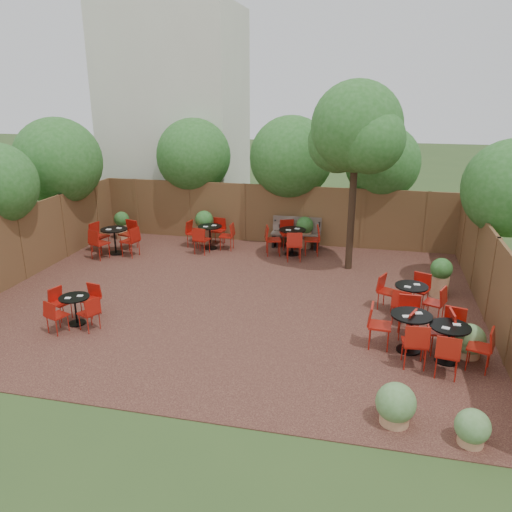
# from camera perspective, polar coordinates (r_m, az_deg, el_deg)

# --- Properties ---
(ground) EXTENTS (80.00, 80.00, 0.00)m
(ground) POSITION_cam_1_polar(r_m,az_deg,el_deg) (13.02, -2.52, -4.71)
(ground) COLOR #354F23
(ground) RESTS_ON ground
(courtyard_paving) EXTENTS (12.00, 10.00, 0.02)m
(courtyard_paving) POSITION_cam_1_polar(r_m,az_deg,el_deg) (13.02, -2.52, -4.67)
(courtyard_paving) COLOR #391C17
(courtyard_paving) RESTS_ON ground
(fence_back) EXTENTS (12.00, 0.08, 2.00)m
(fence_back) POSITION_cam_1_polar(r_m,az_deg,el_deg) (17.34, 1.85, 4.69)
(fence_back) COLOR brown
(fence_back) RESTS_ON ground
(fence_left) EXTENTS (0.08, 10.00, 2.00)m
(fence_left) POSITION_cam_1_polar(r_m,az_deg,el_deg) (15.35, -24.72, 1.15)
(fence_left) COLOR brown
(fence_left) RESTS_ON ground
(fence_right) EXTENTS (0.08, 10.00, 2.00)m
(fence_right) POSITION_cam_1_polar(r_m,az_deg,el_deg) (12.54, 24.90, -2.51)
(fence_right) COLOR brown
(fence_right) RESTS_ON ground
(neighbour_building) EXTENTS (5.00, 4.00, 8.00)m
(neighbour_building) POSITION_cam_1_polar(r_m,az_deg,el_deg) (21.04, -8.91, 15.18)
(neighbour_building) COLOR silver
(neighbour_building) RESTS_ON ground
(overhang_foliage) EXTENTS (15.80, 10.71, 2.79)m
(overhang_foliage) POSITION_cam_1_polar(r_m,az_deg,el_deg) (15.76, -5.55, 9.79)
(overhang_foliage) COLOR #265F1E
(overhang_foliage) RESTS_ON ground
(courtyard_tree) EXTENTS (2.67, 2.57, 5.31)m
(courtyard_tree) POSITION_cam_1_polar(r_m,az_deg,el_deg) (14.46, 11.10, 13.34)
(courtyard_tree) COLOR black
(courtyard_tree) RESTS_ON courtyard_paving
(park_bench_left) EXTENTS (1.62, 0.54, 1.00)m
(park_bench_left) POSITION_cam_1_polar(r_m,az_deg,el_deg) (16.96, 4.52, 2.70)
(park_bench_left) COLOR brown
(park_bench_left) RESTS_ON courtyard_paving
(park_bench_right) EXTENTS (1.38, 0.48, 0.85)m
(park_bench_right) POSITION_cam_1_polar(r_m,az_deg,el_deg) (16.96, 4.66, 2.42)
(park_bench_right) COLOR brown
(park_bench_right) RESTS_ON courtyard_paving
(bistro_tables) EXTENTS (11.18, 7.63, 0.95)m
(bistro_tables) POSITION_cam_1_polar(r_m,az_deg,el_deg) (13.47, 1.30, -1.73)
(bistro_tables) COLOR black
(bistro_tables) RESTS_ON courtyard_paving
(planters) EXTENTS (10.85, 3.88, 1.12)m
(planters) POSITION_cam_1_polar(r_m,az_deg,el_deg) (16.31, -0.07, 2.29)
(planters) COLOR tan
(planters) RESTS_ON courtyard_paving
(low_shrubs) EXTENTS (2.10, 3.35, 0.69)m
(low_shrubs) POSITION_cam_1_polar(r_m,az_deg,el_deg) (9.49, 20.12, -13.03)
(low_shrubs) COLOR tan
(low_shrubs) RESTS_ON courtyard_paving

